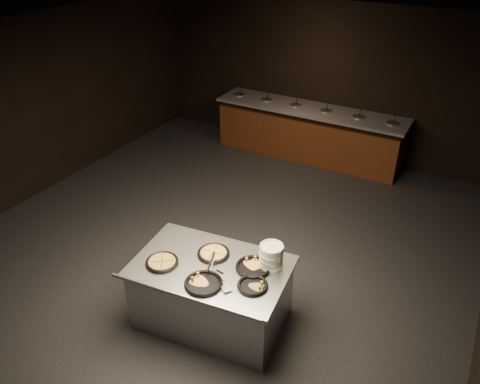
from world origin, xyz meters
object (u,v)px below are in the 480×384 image
Objects in this scene: serving_counter at (212,294)px; pan_cheese_whole at (213,253)px; pan_veggie_whole at (162,262)px; plate_stack at (271,256)px.

serving_counter is 4.95× the size of pan_cheese_whole.
pan_cheese_whole reaches higher than serving_counter.
pan_cheese_whole is at bearing 45.02° from pan_veggie_whole.
plate_stack is 1.22m from pan_veggie_whole.
plate_stack reaches higher than pan_cheese_whole.
plate_stack is at bearing 21.78° from serving_counter.
plate_stack reaches higher than serving_counter.
pan_veggie_whole is (-0.49, -0.24, 0.45)m from serving_counter.
plate_stack is at bearing 27.14° from pan_veggie_whole.
plate_stack is 0.69m from pan_cheese_whole.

